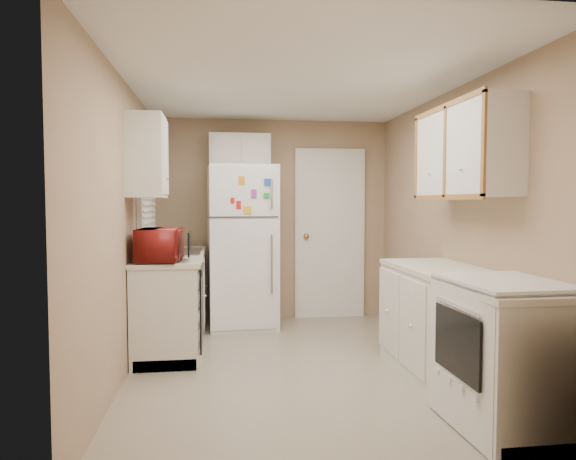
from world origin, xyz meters
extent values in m
plane|color=#AFA28E|center=(0.00, 0.00, 0.00)|extent=(3.80, 3.80, 0.00)
plane|color=white|center=(0.00, 0.00, 2.40)|extent=(3.80, 3.80, 0.00)
plane|color=tan|center=(-1.40, 0.00, 1.20)|extent=(3.80, 3.80, 0.00)
plane|color=tan|center=(1.40, 0.00, 1.20)|extent=(3.80, 3.80, 0.00)
plane|color=tan|center=(0.00, 1.90, 1.20)|extent=(2.80, 2.80, 0.00)
plane|color=tan|center=(0.00, -1.90, 1.20)|extent=(2.80, 2.80, 0.00)
cube|color=silver|center=(-1.10, 0.90, 0.45)|extent=(0.60, 1.80, 0.90)
cube|color=black|center=(-0.81, 0.30, 0.49)|extent=(0.03, 0.58, 0.72)
cube|color=gray|center=(-1.10, 1.05, 0.86)|extent=(0.54, 0.74, 0.16)
imported|color=maroon|center=(-1.15, 0.24, 1.05)|extent=(0.53, 0.31, 0.34)
imported|color=silver|center=(-1.15, 1.46, 1.00)|extent=(0.10, 0.10, 0.19)
cube|color=silver|center=(-1.36, 1.05, 1.60)|extent=(0.10, 0.98, 1.08)
cube|color=silver|center=(-1.25, 0.22, 1.80)|extent=(0.30, 0.45, 0.70)
cube|color=white|center=(-0.39, 1.54, 0.91)|extent=(0.79, 0.77, 1.82)
cube|color=silver|center=(-0.40, 1.75, 2.00)|extent=(0.70, 0.30, 0.40)
cube|color=white|center=(0.70, 1.86, 1.02)|extent=(0.86, 0.06, 2.08)
cube|color=silver|center=(1.10, -0.80, 0.45)|extent=(0.60, 2.00, 0.90)
cube|color=white|center=(1.11, -1.36, 0.47)|extent=(0.66, 0.80, 0.94)
cube|color=silver|center=(1.25, -0.50, 1.80)|extent=(0.30, 1.20, 0.70)
camera|label=1|loc=(-0.64, -4.28, 1.41)|focal=32.00mm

